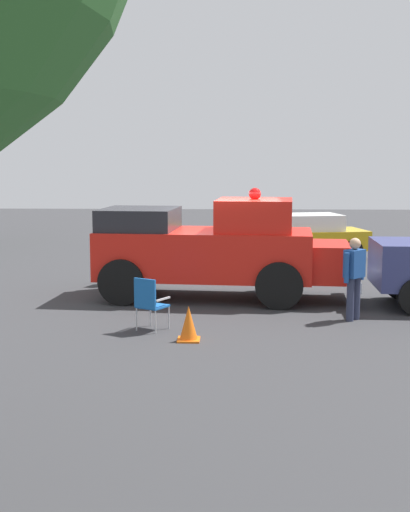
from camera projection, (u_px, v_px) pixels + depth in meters
name	position (u px, v px, depth m)	size (l,w,h in m)	color
ground_plane	(226.00, 297.00, 16.12)	(60.00, 60.00, 0.00)	#333335
vintage_fire_truck	(215.00, 248.00, 15.88)	(6.11, 2.76, 2.59)	black
classic_hot_rod	(300.00, 236.00, 22.54)	(4.65, 2.72, 1.46)	black
lawn_chair_near_truck	(117.00, 262.00, 17.75)	(0.64, 0.64, 1.02)	#B7BABF
lawn_chair_by_car	(149.00, 300.00, 12.86)	(0.67, 0.67, 1.02)	#B7BABF
lawn_chair_spare	(295.00, 255.00, 19.06)	(0.64, 0.64, 1.02)	#B7BABF
spectator_seated	(121.00, 258.00, 17.68)	(0.63, 0.54, 1.29)	#383842
spectator_standing	(354.00, 273.00, 13.69)	(0.51, 0.53, 1.68)	#2D334C
traffic_cone	(189.00, 324.00, 12.20)	(0.40, 0.40, 0.64)	orange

